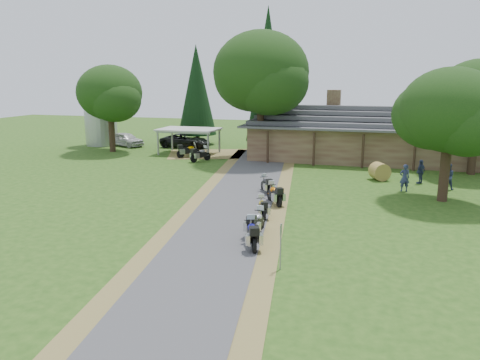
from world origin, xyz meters
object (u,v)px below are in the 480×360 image
(car_white_sedan, at_px, (126,138))
(motorcycle_row_a, at_px, (252,233))
(car_dark_suv, at_px, (185,137))
(motorcycle_row_e, at_px, (266,184))
(motorcycle_carport_b, at_px, (201,154))
(motorcycle_carport_a, at_px, (189,150))
(lodge, at_px, (365,132))
(silo, at_px, (100,113))
(motorcycle_row_d, at_px, (274,193))
(motorcycle_row_c, at_px, (262,207))
(hay_bale, at_px, (380,171))
(motorcycle_row_b, at_px, (257,222))
(carport, at_px, (189,141))

(car_white_sedan, bearing_deg, motorcycle_row_a, -119.13)
(car_dark_suv, height_order, motorcycle_row_e, car_dark_suv)
(car_dark_suv, relative_size, motorcycle_row_a, 3.00)
(motorcycle_row_a, distance_m, motorcycle_carport_b, 21.94)
(car_white_sedan, xyz_separation_m, motorcycle_carport_a, (9.33, -4.94, -0.24))
(lodge, distance_m, car_dark_suv, 18.68)
(silo, height_order, motorcycle_row_d, silo)
(lodge, bearing_deg, motorcycle_row_c, -102.97)
(car_white_sedan, distance_m, motorcycle_row_c, 29.74)
(hay_bale, bearing_deg, motorcycle_row_c, -117.84)
(car_white_sedan, bearing_deg, motorcycle_row_c, -114.60)
(motorcycle_carport_a, relative_size, motorcycle_carport_b, 1.02)
(motorcycle_row_b, xyz_separation_m, motorcycle_row_d, (-0.33, 5.60, 0.01))
(motorcycle_row_e, xyz_separation_m, hay_bale, (7.08, 6.03, 0.06))
(silo, xyz_separation_m, motorcycle_row_a, (24.13, -26.30, -2.83))
(motorcycle_row_b, height_order, motorcycle_row_d, motorcycle_row_d)
(car_dark_suv, bearing_deg, motorcycle_row_e, -140.57)
(lodge, height_order, motorcycle_row_c, lodge)
(motorcycle_row_d, height_order, motorcycle_carport_b, motorcycle_carport_b)
(silo, xyz_separation_m, motorcycle_row_d, (23.57, -19.00, -2.84))
(motorcycle_carport_a, xyz_separation_m, motorcycle_carport_b, (1.81, -1.64, -0.01))
(motorcycle_carport_a, bearing_deg, motorcycle_row_a, -100.33)
(motorcycle_row_e, relative_size, motorcycle_carport_a, 0.83)
(motorcycle_row_b, xyz_separation_m, motorcycle_row_e, (-1.45, 8.22, -0.06))
(carport, xyz_separation_m, motorcycle_row_d, (11.94, -16.02, -0.59))
(car_white_sedan, height_order, motorcycle_row_c, car_white_sedan)
(car_white_sedan, distance_m, motorcycle_row_d, 27.85)
(car_white_sedan, distance_m, motorcycle_carport_a, 10.56)
(motorcycle_row_c, bearing_deg, silo, 25.79)
(carport, distance_m, motorcycle_row_a, 26.46)
(motorcycle_row_d, bearing_deg, motorcycle_carport_b, 4.25)
(motorcycle_row_c, height_order, motorcycle_row_d, motorcycle_row_d)
(motorcycle_row_c, bearing_deg, motorcycle_carport_b, 10.24)
(silo, bearing_deg, car_white_sedan, -2.57)
(motorcycle_row_e, relative_size, motorcycle_carport_b, 0.85)
(lodge, distance_m, motorcycle_row_e, 16.08)
(carport, height_order, motorcycle_row_d, carport)
(carport, bearing_deg, motorcycle_row_e, -50.80)
(carport, distance_m, car_white_sedan, 9.01)
(motorcycle_row_a, relative_size, hay_bale, 1.52)
(motorcycle_row_d, height_order, motorcycle_row_e, motorcycle_row_d)
(motorcycle_carport_a, bearing_deg, car_white_sedan, 112.91)
(motorcycle_carport_b, bearing_deg, motorcycle_row_d, -114.58)
(car_white_sedan, bearing_deg, motorcycle_row_e, -107.93)
(carport, height_order, motorcycle_row_e, carport)
(car_dark_suv, height_order, motorcycle_carport_a, car_dark_suv)
(motorcycle_row_a, relative_size, motorcycle_row_e, 1.14)
(car_dark_suv, height_order, hay_bale, car_dark_suv)
(motorcycle_carport_b, bearing_deg, motorcycle_row_c, -120.19)
(lodge, distance_m, motorcycle_row_c, 20.91)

